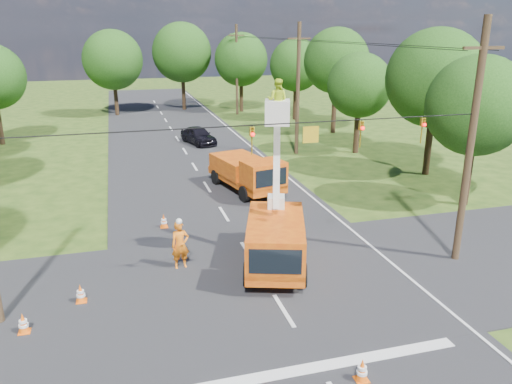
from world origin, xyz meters
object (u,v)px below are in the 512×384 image
object	(u,v)px
tree_right_a	(477,106)
traffic_cone_2	(277,219)
pole_right_mid	(298,89)
bucket_truck	(276,230)
pole_right_near	(471,143)
tree_far_b	(182,53)
pole_right_far	(237,69)
tree_right_c	(360,86)
traffic_cone_4	(81,294)
traffic_cone_3	(271,206)
tree_far_c	(241,60)
distant_car	(198,135)
traffic_cone_5	(23,323)
tree_right_e	(296,65)
ground_worker	(180,245)
tree_right_b	(436,78)
traffic_cone_8	(164,221)
second_truck	(247,172)
traffic_cone_7	(253,172)
traffic_cone_1	(362,370)
tree_right_d	(336,61)
tree_far_a	(113,60)

from	to	relation	value
tree_right_a	traffic_cone_2	bearing A→B (deg)	-178.89
pole_right_mid	bucket_truck	bearing A→B (deg)	-112.58
pole_right_near	tree_far_b	size ratio (longest dim) A/B	0.97
pole_right_far	tree_far_b	world-z (taller)	tree_far_b
tree_right_c	traffic_cone_4	bearing A→B (deg)	-137.50
traffic_cone_3	tree_far_c	distance (m)	35.53
distant_car	traffic_cone_4	bearing A→B (deg)	-124.80
pole_right_far	tree_far_c	size ratio (longest dim) A/B	1.09
traffic_cone_4	traffic_cone_5	size ratio (longest dim) A/B	1.00
pole_right_far	tree_right_e	size ratio (longest dim) A/B	1.16
ground_worker	pole_right_far	xyz separation A→B (m)	(11.53, 37.62, 4.08)
pole_right_far	tree_right_e	xyz separation A→B (m)	(5.30, -5.00, 0.70)
distant_car	tree_right_e	xyz separation A→B (m)	(12.25, 9.43, 5.06)
traffic_cone_5	tree_right_e	world-z (taller)	tree_right_e
traffic_cone_2	tree_right_b	xyz separation A→B (m)	(12.75, 6.22, 6.08)
ground_worker	distant_car	world-z (taller)	ground_worker
distant_car	pole_right_mid	bearing A→B (deg)	-54.83
pole_right_near	traffic_cone_8	bearing A→B (deg)	149.22
tree_right_c	tree_right_e	world-z (taller)	tree_right_e
second_truck	tree_far_c	bearing A→B (deg)	63.42
bucket_truck	traffic_cone_2	xyz separation A→B (m)	(1.42, 4.24, -1.26)
tree_right_b	tree_right_e	bearing A→B (deg)	92.99
traffic_cone_2	traffic_cone_7	size ratio (longest dim) A/B	1.00
distant_car	traffic_cone_1	distance (m)	31.63
traffic_cone_4	tree_far_c	size ratio (longest dim) A/B	0.08
pole_right_near	tree_right_d	bearing A→B (deg)	76.87
traffic_cone_2	traffic_cone_5	bearing A→B (deg)	-148.21
second_truck	tree_far_a	xyz separation A→B (m)	(-7.27, 31.38, 4.98)
bucket_truck	pole_right_mid	distance (m)	20.29
traffic_cone_1	tree_far_a	world-z (taller)	tree_far_a
traffic_cone_4	tree_right_a	size ratio (longest dim) A/B	0.09
traffic_cone_8	traffic_cone_1	bearing A→B (deg)	-72.11
pole_right_mid	tree_far_c	distance (m)	22.04
distant_car	tree_right_b	distance (m)	19.93
traffic_cone_4	traffic_cone_1	bearing A→B (deg)	-40.24
ground_worker	traffic_cone_2	bearing A→B (deg)	25.03
tree_right_d	tree_far_c	distance (m)	15.92
bucket_truck	pole_right_mid	size ratio (longest dim) A/B	0.77
traffic_cone_2	tree_right_d	bearing A→B (deg)	59.39
tree_right_d	traffic_cone_3	bearing A→B (deg)	-122.34
pole_right_near	tree_right_c	bearing A→B (deg)	76.11
second_truck	tree_far_a	size ratio (longest dim) A/B	0.69
traffic_cone_4	tree_far_a	bearing A→B (deg)	87.44
second_truck	tree_right_b	bearing A→B (deg)	-11.49
second_truck	traffic_cone_4	world-z (taller)	second_truck
tree_right_a	tree_far_a	size ratio (longest dim) A/B	0.87
traffic_cone_7	tree_right_d	bearing A→B (deg)	47.69
tree_far_a	bucket_truck	bearing A→B (deg)	-82.01
distant_car	tree_right_c	bearing A→B (deg)	-45.53
distant_car	tree_right_c	size ratio (longest dim) A/B	0.56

